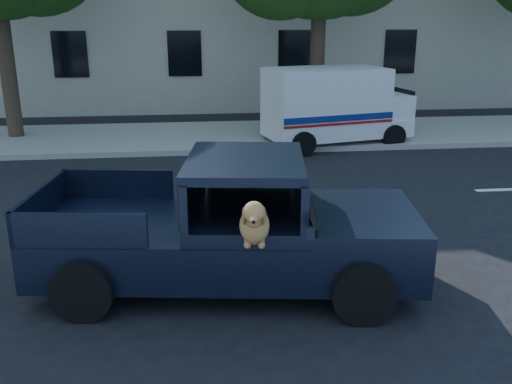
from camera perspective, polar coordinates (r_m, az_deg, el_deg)
ground at (r=8.59m, az=-13.96°, el=-8.42°), size 120.00×120.00×0.00m
far_sidewalk at (r=17.28m, az=-10.30°, el=5.36°), size 60.00×4.00×0.15m
lane_stripes at (r=11.68m, az=-2.17°, el=-0.73°), size 21.60×0.14×0.01m
pickup_truck at (r=7.94m, az=-3.45°, el=-5.16°), size 5.38×2.97×1.85m
mail_truck at (r=16.37m, az=7.79°, el=7.93°), size 4.28×2.76×2.18m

